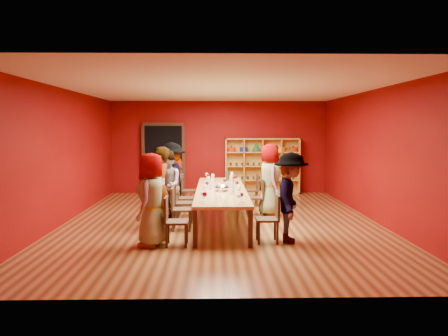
% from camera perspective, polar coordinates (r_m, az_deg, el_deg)
% --- Properties ---
extents(room_shell, '(7.10, 9.10, 3.04)m').
position_cam_1_polar(room_shell, '(9.79, -0.39, 1.59)').
color(room_shell, '#573017').
rests_on(room_shell, ground).
extents(tasting_table, '(1.10, 4.50, 0.75)m').
position_cam_1_polar(tasting_table, '(9.87, -0.39, -3.05)').
color(tasting_table, tan).
rests_on(tasting_table, ground).
extents(doorway, '(1.40, 0.17, 2.30)m').
position_cam_1_polar(doorway, '(14.33, -7.87, 1.17)').
color(doorway, black).
rests_on(doorway, ground).
extents(shelving_unit, '(2.40, 0.40, 1.80)m').
position_cam_1_polar(shelving_unit, '(14.21, 4.99, 0.60)').
color(shelving_unit, gold).
rests_on(shelving_unit, ground).
extents(chair_person_left_0, '(0.42, 0.42, 0.89)m').
position_cam_1_polar(chair_person_left_0, '(7.97, -6.77, -6.56)').
color(chair_person_left_0, black).
rests_on(chair_person_left_0, ground).
extents(person_left_0, '(0.61, 0.90, 1.68)m').
position_cam_1_polar(person_left_0, '(7.95, -9.42, -4.10)').
color(person_left_0, '#46474B').
rests_on(person_left_0, ground).
extents(chair_person_left_1, '(0.42, 0.42, 0.89)m').
position_cam_1_polar(chair_person_left_1, '(9.16, -6.04, -5.01)').
color(chair_person_left_1, black).
rests_on(chair_person_left_1, ground).
extents(person_left_1, '(0.60, 0.73, 1.74)m').
position_cam_1_polar(person_left_1, '(9.14, -8.37, -2.69)').
color(person_left_1, '#4E4E53').
rests_on(person_left_1, ground).
extents(chair_person_left_2, '(0.42, 0.42, 0.89)m').
position_cam_1_polar(chair_person_left_2, '(9.94, -5.66, -4.21)').
color(chair_person_left_2, black).
rests_on(chair_person_left_2, ground).
extents(person_left_2, '(0.62, 0.88, 1.63)m').
position_cam_1_polar(person_left_2, '(9.92, -7.50, -2.39)').
color(person_left_2, white).
rests_on(person_left_2, ground).
extents(chair_person_left_3, '(0.42, 0.42, 0.89)m').
position_cam_1_polar(chair_person_left_3, '(10.60, -5.38, -3.61)').
color(chair_person_left_3, black).
rests_on(chair_person_left_3, ground).
extents(person_left_3, '(0.54, 1.18, 1.78)m').
position_cam_1_polar(person_left_3, '(10.57, -6.83, -1.48)').
color(person_left_3, '#D18C93').
rests_on(person_left_3, ground).
extents(chair_person_left_4, '(0.42, 0.42, 0.89)m').
position_cam_1_polar(chair_person_left_4, '(11.89, -4.93, -2.65)').
color(chair_person_left_4, black).
rests_on(chair_person_left_4, ground).
extents(person_left_4, '(0.70, 1.04, 1.63)m').
position_cam_1_polar(person_left_4, '(11.87, -6.27, -1.12)').
color(person_left_4, '#48474C').
rests_on(person_left_4, ground).
extents(chair_person_right_0, '(0.42, 0.42, 0.89)m').
position_cam_1_polar(chair_person_right_0, '(8.19, 6.22, -6.24)').
color(chair_person_right_0, black).
rests_on(chair_person_right_0, ground).
extents(person_right_0, '(0.68, 1.16, 1.68)m').
position_cam_1_polar(person_right_0, '(8.18, 8.71, -3.84)').
color(person_right_0, '#141C37').
rests_on(person_right_0, ground).
extents(chair_person_right_3, '(0.42, 0.42, 0.89)m').
position_cam_1_polar(chair_person_right_3, '(10.66, 4.46, -3.56)').
color(chair_person_right_3, black).
rests_on(chair_person_right_3, ground).
extents(person_right_3, '(0.54, 0.89, 1.75)m').
position_cam_1_polar(person_right_3, '(10.64, 6.02, -1.53)').
color(person_right_3, pink).
rests_on(person_right_3, ground).
extents(chair_person_right_4, '(0.42, 0.42, 0.89)m').
position_cam_1_polar(chair_person_right_4, '(11.92, 3.85, -2.62)').
color(chair_person_right_4, black).
rests_on(chair_person_right_4, ground).
extents(person_right_4, '(0.48, 0.61, 1.58)m').
position_cam_1_polar(person_right_4, '(11.93, 5.60, -1.22)').
color(person_right_4, '#121A33').
rests_on(person_right_4, ground).
extents(wine_glass_0, '(0.08, 0.08, 0.20)m').
position_cam_1_polar(wine_glass_0, '(9.03, 1.96, -2.55)').
color(wine_glass_0, white).
rests_on(wine_glass_0, tasting_table).
extents(wine_glass_1, '(0.08, 0.08, 0.21)m').
position_cam_1_polar(wine_glass_1, '(10.57, -2.05, -1.40)').
color(wine_glass_1, white).
rests_on(wine_glass_1, tasting_table).
extents(wine_glass_2, '(0.07, 0.07, 0.19)m').
position_cam_1_polar(wine_glass_2, '(8.09, 2.29, -3.55)').
color(wine_glass_2, white).
rests_on(wine_glass_2, tasting_table).
extents(wine_glass_3, '(0.09, 0.09, 0.22)m').
position_cam_1_polar(wine_glass_3, '(11.06, -1.49, -1.07)').
color(wine_glass_3, white).
rests_on(wine_glass_3, tasting_table).
extents(wine_glass_4, '(0.08, 0.08, 0.19)m').
position_cam_1_polar(wine_glass_4, '(9.82, 1.70, -1.97)').
color(wine_glass_4, white).
rests_on(wine_glass_4, tasting_table).
extents(wine_glass_5, '(0.07, 0.07, 0.18)m').
position_cam_1_polar(wine_glass_5, '(10.86, -1.94, -1.36)').
color(wine_glass_5, white).
rests_on(wine_glass_5, tasting_table).
extents(wine_glass_6, '(0.08, 0.08, 0.19)m').
position_cam_1_polar(wine_glass_6, '(9.78, -2.22, -2.03)').
color(wine_glass_6, white).
rests_on(wine_glass_6, tasting_table).
extents(wine_glass_7, '(0.08, 0.08, 0.19)m').
position_cam_1_polar(wine_glass_7, '(8.17, -2.83, -3.45)').
color(wine_glass_7, white).
rests_on(wine_glass_7, tasting_table).
extents(wine_glass_8, '(0.08, 0.08, 0.19)m').
position_cam_1_polar(wine_glass_8, '(9.99, 1.12, -1.84)').
color(wine_glass_8, white).
rests_on(wine_glass_8, tasting_table).
extents(wine_glass_9, '(0.09, 0.09, 0.22)m').
position_cam_1_polar(wine_glass_9, '(7.95, -2.53, -3.52)').
color(wine_glass_9, white).
rests_on(wine_glass_9, tasting_table).
extents(wine_glass_10, '(0.09, 0.09, 0.22)m').
position_cam_1_polar(wine_glass_10, '(8.91, -2.52, -2.58)').
color(wine_glass_10, white).
rests_on(wine_glass_10, tasting_table).
extents(wine_glass_11, '(0.08, 0.08, 0.20)m').
position_cam_1_polar(wine_glass_11, '(11.78, 0.91, -0.73)').
color(wine_glass_11, white).
rests_on(wine_glass_11, tasting_table).
extents(wine_glass_12, '(0.08, 0.08, 0.19)m').
position_cam_1_polar(wine_glass_12, '(8.62, -0.47, -3.00)').
color(wine_glass_12, white).
rests_on(wine_glass_12, tasting_table).
extents(wine_glass_13, '(0.09, 0.09, 0.21)m').
position_cam_1_polar(wine_glass_13, '(11.49, 1.03, -0.85)').
color(wine_glass_13, white).
rests_on(wine_glass_13, tasting_table).
extents(wine_glass_14, '(0.08, 0.08, 0.19)m').
position_cam_1_polar(wine_glass_14, '(7.89, 1.97, -3.73)').
color(wine_glass_14, white).
rests_on(wine_glass_14, tasting_table).
extents(wine_glass_15, '(0.07, 0.07, 0.18)m').
position_cam_1_polar(wine_glass_15, '(10.27, 0.08, -1.70)').
color(wine_glass_15, white).
rests_on(wine_glass_15, tasting_table).
extents(wine_glass_16, '(0.07, 0.07, 0.18)m').
position_cam_1_polar(wine_glass_16, '(9.43, -0.59, -2.32)').
color(wine_glass_16, white).
rests_on(wine_glass_16, tasting_table).
extents(wine_glass_17, '(0.07, 0.07, 0.19)m').
position_cam_1_polar(wine_glass_17, '(11.66, -2.28, -0.87)').
color(wine_glass_17, white).
rests_on(wine_glass_17, tasting_table).
extents(wine_glass_18, '(0.08, 0.08, 0.19)m').
position_cam_1_polar(wine_glass_18, '(9.83, -2.34, -1.97)').
color(wine_glass_18, white).
rests_on(wine_glass_18, tasting_table).
extents(wine_glass_19, '(0.09, 0.09, 0.21)m').
position_cam_1_polar(wine_glass_19, '(10.74, 1.33, -1.27)').
color(wine_glass_19, white).
rests_on(wine_glass_19, tasting_table).
extents(wine_glass_20, '(0.08, 0.08, 0.19)m').
position_cam_1_polar(wine_glass_20, '(9.07, -2.47, -2.59)').
color(wine_glass_20, white).
rests_on(wine_glass_20, tasting_table).
extents(wine_glass_21, '(0.07, 0.07, 0.18)m').
position_cam_1_polar(wine_glass_21, '(11.46, -2.05, -0.99)').
color(wine_glass_21, white).
rests_on(wine_glass_21, tasting_table).
extents(wine_glass_22, '(0.09, 0.09, 0.21)m').
position_cam_1_polar(wine_glass_22, '(10.85, 0.98, -1.20)').
color(wine_glass_22, white).
rests_on(wine_glass_22, tasting_table).
extents(wine_glass_23, '(0.07, 0.07, 0.18)m').
position_cam_1_polar(wine_glass_23, '(8.79, 1.87, -2.87)').
color(wine_glass_23, white).
rests_on(wine_glass_23, tasting_table).
extents(spittoon_bowl, '(0.31, 0.31, 0.17)m').
position_cam_1_polar(spittoon_bowl, '(9.55, -0.25, -2.58)').
color(spittoon_bowl, silver).
rests_on(spittoon_bowl, tasting_table).
extents(carafe_a, '(0.12, 0.12, 0.26)m').
position_cam_1_polar(carafe_a, '(9.85, -1.57, -2.09)').
color(carafe_a, white).
rests_on(carafe_a, tasting_table).
extents(carafe_b, '(0.14, 0.14, 0.29)m').
position_cam_1_polar(carafe_b, '(9.09, 1.01, -2.60)').
color(carafe_b, white).
rests_on(carafe_b, tasting_table).
extents(wine_bottle, '(0.09, 0.09, 0.34)m').
position_cam_1_polar(wine_bottle, '(11.45, 0.46, -1.00)').
color(wine_bottle, '#133419').
rests_on(wine_bottle, tasting_table).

